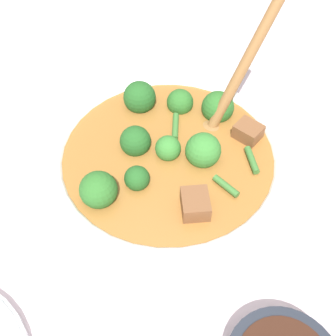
# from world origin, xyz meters

# --- Properties ---
(ground_plane) EXTENTS (4.00, 4.00, 0.00)m
(ground_plane) POSITION_xyz_m (0.00, 0.00, 0.00)
(ground_plane) COLOR silver
(stew_bowl) EXTENTS (0.26, 0.29, 0.23)m
(stew_bowl) POSITION_xyz_m (0.00, -0.00, 0.05)
(stew_bowl) COLOR white
(stew_bowl) RESTS_ON ground_plane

